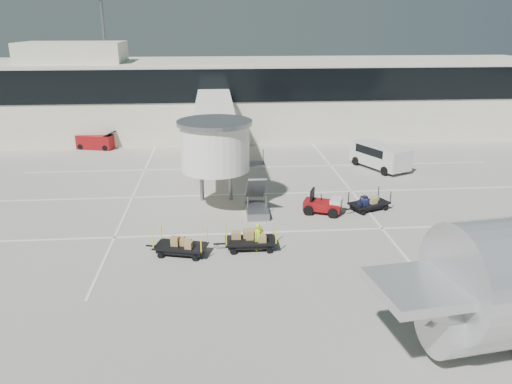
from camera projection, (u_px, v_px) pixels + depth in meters
ground at (289, 246)px, 27.97m from camera, size 140.00×140.00×0.00m
lane_markings at (262, 192)px, 36.71m from camera, size 40.00×30.00×0.02m
terminal at (247, 96)px, 54.83m from camera, size 64.00×12.11×15.20m
jet_bridge at (215, 128)px, 37.83m from camera, size 5.70×20.40×6.03m
baggage_tug at (323, 205)px, 32.55m from camera, size 2.68×2.28×1.59m
suitcase_cart at (369, 204)px, 33.12m from camera, size 3.28×2.24×1.28m
box_cart_near at (251, 240)px, 27.34m from camera, size 3.45×1.40×1.35m
box_cart_far at (181, 246)px, 26.82m from camera, size 3.45×2.03×1.32m
ground_worker at (259, 237)px, 27.21m from camera, size 0.67×0.61×1.55m
minivan at (379, 154)px, 42.43m from camera, size 4.21×5.77×2.03m
belt_loader at (96, 142)px, 49.12m from camera, size 4.00×2.36×1.82m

